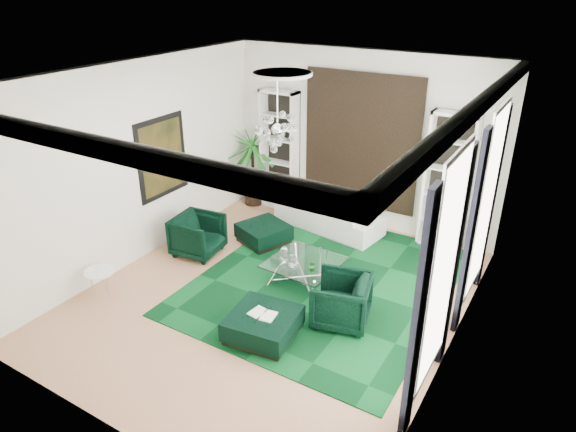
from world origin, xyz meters
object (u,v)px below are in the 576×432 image
Objects in this scene: sofa at (329,214)px; side_table at (102,284)px; ottoman_front at (263,325)px; armchair_left at (198,235)px; coffee_table at (304,271)px; ottoman_side at (264,234)px; armchair_right at (341,300)px; palm at (253,157)px.

side_table is (-2.16, -4.42, -0.10)m from sofa.
ottoman_front is at bearing 10.21° from side_table.
coffee_table is at bearing -92.51° from armchair_left.
sofa is at bearing 56.23° from ottoman_side.
armchair_left is 0.89× the size of ottoman_front.
sofa reaches higher than side_table.
ottoman_side is 0.90× the size of ottoman_front.
armchair_right is 1.30m from ottoman_front.
armchair_left is 2.34m from coffee_table.
coffee_table is at bearing 97.96° from ottoman_front.
sofa is 2.27m from coffee_table.
armchair_left is at bearing -128.64° from ottoman_side.
armchair_left is 3.48m from armchair_right.
side_table is (-1.30, -3.13, 0.05)m from ottoman_side.
coffee_table is 1.72m from ottoman_side.
armchair_left is 0.75× the size of coffee_table.
armchair_right is at bearing -39.37° from palm.
sofa is at bearing -164.14° from armchair_right.
sofa is 4.60× the size of side_table.
armchair_right is at bearing -34.09° from coffee_table.
armchair_right reaches higher than coffee_table.
sofa is at bearing -7.20° from palm.
armchair_right is at bearing 129.01° from sofa.
armchair_left and armchair_right have the same top height.
ottoman_front is at bearing -56.65° from ottoman_side.
sofa is at bearing -43.00° from armchair_left.
ottoman_side is at bearing -136.98° from armchair_right.
ottoman_front is at bearing -127.58° from armchair_left.
armchair_left is 1.72× the size of side_table.
sofa is 2.68× the size of armchair_left.
sofa is 1.55m from ottoman_side.
sofa reaches higher than ottoman_side.
ottoman_side is (0.86, 1.07, -0.21)m from armchair_left.
ottoman_side is 2.28m from palm.
ottoman_front is at bearing -82.04° from coffee_table.
sofa is at bearing 102.30° from ottoman_front.
ottoman_side is 1.73× the size of side_table.
armchair_left is at bearing -113.85° from armchair_right.
ottoman_side is 3.39m from side_table.
ottoman_front is (0.85, -3.88, -0.15)m from sofa.
armchair_left is 1.39m from ottoman_side.
ottoman_side is at bearing 123.35° from ottoman_front.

